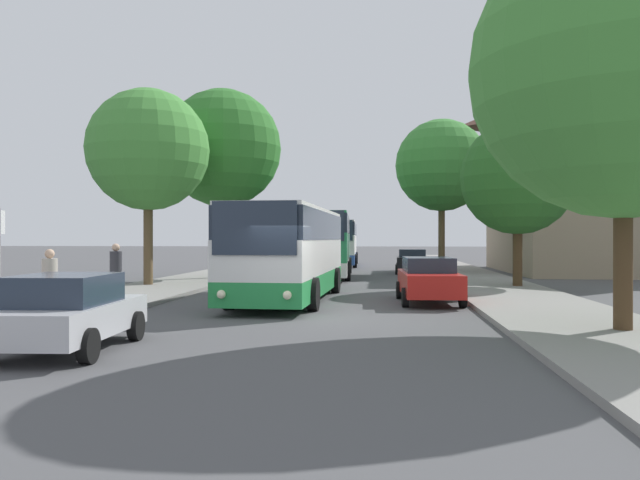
{
  "coord_description": "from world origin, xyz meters",
  "views": [
    {
      "loc": [
        2.22,
        -16.62,
        2.16
      ],
      "look_at": [
        -0.72,
        13.27,
        2.08
      ],
      "focal_mm": 35.0,
      "sensor_mm": 36.0,
      "label": 1
    }
  ],
  "objects_px": {
    "parked_car_left_curb": "(67,311)",
    "tree_left_near": "(223,148)",
    "pedestrian_waiting_near": "(116,273)",
    "parked_car_right_far": "(412,261)",
    "tree_right_near": "(442,166)",
    "bus_middle": "(325,244)",
    "bus_rear": "(340,242)",
    "parked_car_right_near": "(429,279)",
    "tree_left_far": "(148,150)",
    "bus_front": "(289,251)",
    "tree_right_mid": "(518,178)",
    "tree_right_far": "(623,68)",
    "pedestrian_waiting_far": "(50,285)"
  },
  "relations": [
    {
      "from": "bus_middle",
      "to": "tree_left_near",
      "type": "relative_size",
      "value": 1.18
    },
    {
      "from": "tree_right_mid",
      "to": "bus_front",
      "type": "bearing_deg",
      "value": -148.15
    },
    {
      "from": "parked_car_right_far",
      "to": "pedestrian_waiting_near",
      "type": "height_order",
      "value": "pedestrian_waiting_near"
    },
    {
      "from": "bus_front",
      "to": "tree_right_near",
      "type": "xyz_separation_m",
      "value": [
        6.86,
        17.15,
        4.91
      ]
    },
    {
      "from": "pedestrian_waiting_near",
      "to": "tree_right_near",
      "type": "bearing_deg",
      "value": 134.38
    },
    {
      "from": "pedestrian_waiting_far",
      "to": "tree_right_far",
      "type": "bearing_deg",
      "value": 145.6
    },
    {
      "from": "bus_middle",
      "to": "parked_car_right_near",
      "type": "bearing_deg",
      "value": -73.4
    },
    {
      "from": "bus_front",
      "to": "tree_left_far",
      "type": "relative_size",
      "value": 1.24
    },
    {
      "from": "parked_car_left_curb",
      "to": "pedestrian_waiting_near",
      "type": "xyz_separation_m",
      "value": [
        -2.06,
        6.88,
        0.33
      ]
    },
    {
      "from": "pedestrian_waiting_near",
      "to": "parked_car_right_far",
      "type": "bearing_deg",
      "value": 138.12
    },
    {
      "from": "parked_car_right_near",
      "to": "pedestrian_waiting_near",
      "type": "height_order",
      "value": "pedestrian_waiting_near"
    },
    {
      "from": "bus_front",
      "to": "parked_car_right_far",
      "type": "relative_size",
      "value": 2.53
    },
    {
      "from": "parked_car_right_far",
      "to": "parked_car_right_near",
      "type": "bearing_deg",
      "value": 91.58
    },
    {
      "from": "parked_car_left_curb",
      "to": "parked_car_right_far",
      "type": "distance_m",
      "value": 28.24
    },
    {
      "from": "tree_right_mid",
      "to": "tree_right_far",
      "type": "distance_m",
      "value": 12.79
    },
    {
      "from": "parked_car_left_curb",
      "to": "bus_rear",
      "type": "bearing_deg",
      "value": 82.51
    },
    {
      "from": "parked_car_right_far",
      "to": "tree_right_far",
      "type": "bearing_deg",
      "value": 100.64
    },
    {
      "from": "bus_front",
      "to": "bus_middle",
      "type": "xyz_separation_m",
      "value": [
        0.06,
        13.39,
        0.16
      ]
    },
    {
      "from": "parked_car_right_far",
      "to": "tree_right_near",
      "type": "bearing_deg",
      "value": -172.9
    },
    {
      "from": "pedestrian_waiting_far",
      "to": "parked_car_left_curb",
      "type": "bearing_deg",
      "value": 89.36
    },
    {
      "from": "parked_car_right_near",
      "to": "tree_left_far",
      "type": "height_order",
      "value": "tree_left_far"
    },
    {
      "from": "parked_car_right_far",
      "to": "parked_car_left_curb",
      "type": "bearing_deg",
      "value": 76.42
    },
    {
      "from": "parked_car_right_far",
      "to": "tree_right_near",
      "type": "relative_size",
      "value": 0.45
    },
    {
      "from": "pedestrian_waiting_far",
      "to": "parked_car_right_near",
      "type": "bearing_deg",
      "value": -178.77
    },
    {
      "from": "parked_car_left_curb",
      "to": "tree_left_near",
      "type": "relative_size",
      "value": 0.42
    },
    {
      "from": "bus_front",
      "to": "tree_left_near",
      "type": "bearing_deg",
      "value": 118.62
    },
    {
      "from": "parked_car_left_curb",
      "to": "tree_left_near",
      "type": "distance_m",
      "value": 20.88
    },
    {
      "from": "tree_right_near",
      "to": "bus_middle",
      "type": "bearing_deg",
      "value": -151.08
    },
    {
      "from": "parked_car_right_far",
      "to": "tree_left_near",
      "type": "relative_size",
      "value": 0.43
    },
    {
      "from": "pedestrian_waiting_near",
      "to": "tree_left_far",
      "type": "relative_size",
      "value": 0.22
    },
    {
      "from": "parked_car_right_near",
      "to": "tree_left_far",
      "type": "bearing_deg",
      "value": -26.0
    },
    {
      "from": "parked_car_right_far",
      "to": "pedestrian_waiting_near",
      "type": "relative_size",
      "value": 2.25
    },
    {
      "from": "parked_car_right_near",
      "to": "tree_right_far",
      "type": "xyz_separation_m",
      "value": [
        3.72,
        -6.81,
        5.13
      ]
    },
    {
      "from": "bus_middle",
      "to": "tree_left_near",
      "type": "height_order",
      "value": "tree_left_near"
    },
    {
      "from": "parked_car_left_curb",
      "to": "pedestrian_waiting_far",
      "type": "relative_size",
      "value": 2.3
    },
    {
      "from": "parked_car_right_near",
      "to": "tree_right_near",
      "type": "bearing_deg",
      "value": -99.02
    },
    {
      "from": "bus_rear",
      "to": "pedestrian_waiting_far",
      "type": "relative_size",
      "value": 6.85
    },
    {
      "from": "pedestrian_waiting_near",
      "to": "bus_rear",
      "type": "bearing_deg",
      "value": 155.49
    },
    {
      "from": "tree_right_far",
      "to": "parked_car_right_near",
      "type": "bearing_deg",
      "value": 118.67
    },
    {
      "from": "tree_left_near",
      "to": "tree_right_mid",
      "type": "height_order",
      "value": "tree_left_near"
    },
    {
      "from": "bus_middle",
      "to": "bus_rear",
      "type": "xyz_separation_m",
      "value": [
        -0.14,
        14.31,
        -0.02
      ]
    },
    {
      "from": "bus_middle",
      "to": "tree_right_near",
      "type": "relative_size",
      "value": 1.22
    },
    {
      "from": "parked_car_right_far",
      "to": "pedestrian_waiting_near",
      "type": "bearing_deg",
      "value": 66.47
    },
    {
      "from": "bus_middle",
      "to": "parked_car_right_far",
      "type": "xyz_separation_m",
      "value": [
        5.02,
        3.62,
        -1.08
      ]
    },
    {
      "from": "tree_right_mid",
      "to": "tree_left_far",
      "type": "bearing_deg",
      "value": -177.26
    },
    {
      "from": "pedestrian_waiting_near",
      "to": "tree_right_far",
      "type": "height_order",
      "value": "tree_right_far"
    },
    {
      "from": "bus_rear",
      "to": "bus_middle",
      "type": "bearing_deg",
      "value": -91.07
    },
    {
      "from": "bus_front",
      "to": "bus_middle",
      "type": "distance_m",
      "value": 13.39
    },
    {
      "from": "tree_left_far",
      "to": "tree_right_mid",
      "type": "distance_m",
      "value": 15.92
    },
    {
      "from": "parked_car_left_curb",
      "to": "tree_right_mid",
      "type": "relative_size",
      "value": 0.58
    }
  ]
}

